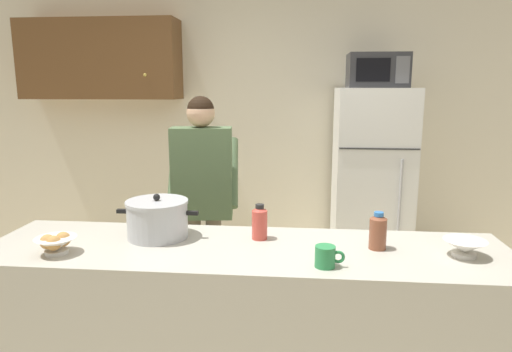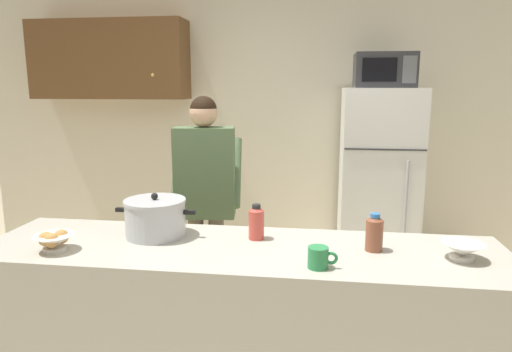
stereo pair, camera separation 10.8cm
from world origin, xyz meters
name	(u,v)px [view 2 (the right image)]	position (x,y,z in m)	size (l,w,h in m)	color
back_wall_unit	(254,118)	(-0.26, 2.26, 1.40)	(6.00, 0.48, 2.60)	beige
kitchen_island	(241,332)	(0.00, 0.00, 0.46)	(2.58, 0.68, 0.92)	#BCB7A8
refrigerator	(378,187)	(0.88, 1.85, 0.84)	(0.64, 0.68, 1.69)	white
microwave	(384,70)	(0.88, 1.83, 1.83)	(0.48, 0.37, 0.28)	#2D2D30
person_near_pot	(205,185)	(-0.41, 0.94, 1.02)	(0.54, 0.46, 1.64)	#726656
cooking_pot	(155,218)	(-0.47, 0.11, 1.02)	(0.43, 0.32, 0.23)	silver
coffee_mug	(319,257)	(0.38, -0.21, 0.97)	(0.13, 0.09, 0.10)	#2D8C4C
bread_bowl	(54,241)	(-0.88, -0.18, 0.97)	(0.19, 0.19, 0.10)	white
empty_bowl	(462,250)	(1.03, -0.03, 0.97)	(0.20, 0.20, 0.08)	white
bottle_near_edge	(256,222)	(0.06, 0.13, 1.01)	(0.08, 0.08, 0.18)	#D84C3F
bottle_mid_counter	(374,233)	(0.64, 0.04, 1.01)	(0.08, 0.08, 0.18)	brown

